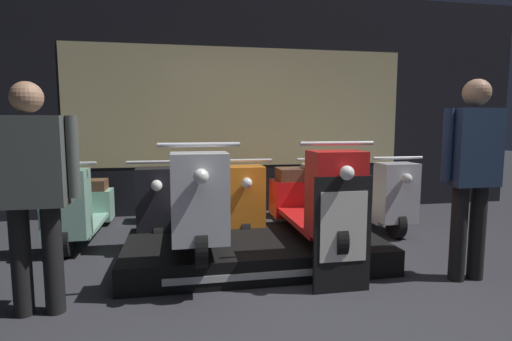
% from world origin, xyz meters
% --- Properties ---
extents(ground_plane, '(30.00, 30.00, 0.00)m').
position_xyz_m(ground_plane, '(0.00, 0.00, 0.00)').
color(ground_plane, '#2D2D33').
extents(shop_wall_back, '(8.91, 0.09, 3.20)m').
position_xyz_m(shop_wall_back, '(0.00, 3.39, 1.60)').
color(shop_wall_back, black).
rests_on(shop_wall_back, ground_plane).
extents(display_platform, '(2.39, 1.21, 0.23)m').
position_xyz_m(display_platform, '(-0.20, 1.15, 0.12)').
color(display_platform, black).
rests_on(display_platform, ground_plane).
extents(scooter_display_left, '(0.60, 1.74, 0.94)m').
position_xyz_m(scooter_display_left, '(-0.74, 1.11, 0.60)').
color(scooter_display_left, black).
rests_on(scooter_display_left, display_platform).
extents(scooter_display_right, '(0.60, 1.74, 0.94)m').
position_xyz_m(scooter_display_right, '(0.33, 1.11, 0.60)').
color(scooter_display_right, black).
rests_on(scooter_display_right, display_platform).
extents(scooter_backrow_0, '(0.60, 1.74, 0.94)m').
position_xyz_m(scooter_backrow_0, '(-2.00, 2.28, 0.37)').
color(scooter_backrow_0, black).
rests_on(scooter_backrow_0, ground_plane).
extents(scooter_backrow_1, '(0.60, 1.74, 0.94)m').
position_xyz_m(scooter_backrow_1, '(-1.11, 2.28, 0.37)').
color(scooter_backrow_1, black).
rests_on(scooter_backrow_1, ground_plane).
extents(scooter_backrow_2, '(0.60, 1.74, 0.94)m').
position_xyz_m(scooter_backrow_2, '(-0.23, 2.28, 0.37)').
color(scooter_backrow_2, black).
rests_on(scooter_backrow_2, ground_plane).
extents(scooter_backrow_3, '(0.60, 1.74, 0.94)m').
position_xyz_m(scooter_backrow_3, '(0.66, 2.28, 0.37)').
color(scooter_backrow_3, black).
rests_on(scooter_backrow_3, ground_plane).
extents(scooter_backrow_4, '(0.60, 1.74, 0.94)m').
position_xyz_m(scooter_backrow_4, '(1.55, 2.28, 0.37)').
color(scooter_backrow_4, black).
rests_on(scooter_backrow_4, ground_plane).
extents(person_left_browsing, '(0.61, 0.25, 1.59)m').
position_xyz_m(person_left_browsing, '(-1.85, 0.42, 0.94)').
color(person_left_browsing, black).
rests_on(person_left_browsing, ground_plane).
extents(person_right_browsing, '(0.56, 0.22, 1.67)m').
position_xyz_m(person_right_browsing, '(1.48, 0.42, 0.97)').
color(person_right_browsing, black).
rests_on(person_right_browsing, ground_plane).
extents(price_sign_board, '(0.46, 0.04, 0.91)m').
position_xyz_m(price_sign_board, '(0.34, 0.37, 0.46)').
color(price_sign_board, black).
rests_on(price_sign_board, ground_plane).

